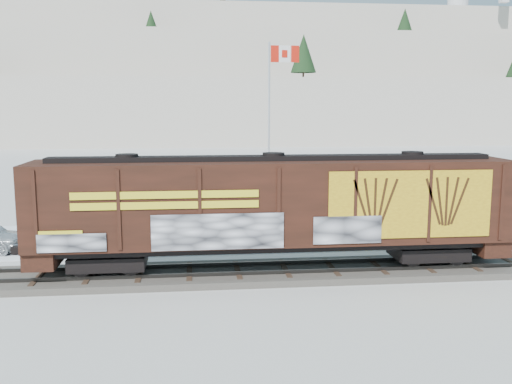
{
  "coord_description": "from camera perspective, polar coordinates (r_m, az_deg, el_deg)",
  "views": [
    {
      "loc": [
        0.27,
        -22.94,
        7.04
      ],
      "look_at": [
        3.1,
        3.0,
        3.11
      ],
      "focal_mm": 40.0,
      "sensor_mm": 36.0,
      "label": 1
    }
  ],
  "objects": [
    {
      "name": "parking_strip",
      "position": [
        31.24,
        -6.58,
        -4.49
      ],
      "size": [
        40.0,
        8.0,
        0.03
      ],
      "primitive_type": "cube",
      "color": "white",
      "rests_on": "ground"
    },
    {
      "name": "hopper_railcar",
      "position": [
        23.51,
        1.75,
        -1.31
      ],
      "size": [
        19.57,
        3.06,
        4.63
      ],
      "color": "black",
      "rests_on": "rail_track"
    },
    {
      "name": "flagpole",
      "position": [
        35.55,
        1.47,
        3.63
      ],
      "size": [
        2.3,
        0.9,
        10.9
      ],
      "color": "silver",
      "rests_on": "ground"
    },
    {
      "name": "hillside",
      "position": [
        162.9,
        -6.46,
        11.1
      ],
      "size": [
        360.0,
        110.0,
        93.0
      ],
      "color": "white",
      "rests_on": "ground"
    },
    {
      "name": "ground",
      "position": [
        24.0,
        -6.67,
        -8.56
      ],
      "size": [
        500.0,
        500.0,
        0.0
      ],
      "primitive_type": "plane",
      "color": "white",
      "rests_on": "ground"
    },
    {
      "name": "car_white",
      "position": [
        31.38,
        -13.45,
        -3.08
      ],
      "size": [
        5.18,
        3.16,
        1.61
      ],
      "primitive_type": "imported",
      "rotation": [
        0.0,
        0.0,
        1.25
      ],
      "color": "white",
      "rests_on": "parking_strip"
    },
    {
      "name": "car_dark",
      "position": [
        31.46,
        14.1,
        -3.18
      ],
      "size": [
        5.51,
        3.32,
        1.49
      ],
      "primitive_type": "imported",
      "rotation": [
        0.0,
        0.0,
        1.32
      ],
      "color": "black",
      "rests_on": "parking_strip"
    },
    {
      "name": "rail_track",
      "position": [
        23.96,
        -6.67,
        -8.22
      ],
      "size": [
        50.0,
        3.4,
        0.43
      ],
      "color": "#59544C",
      "rests_on": "ground"
    }
  ]
}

